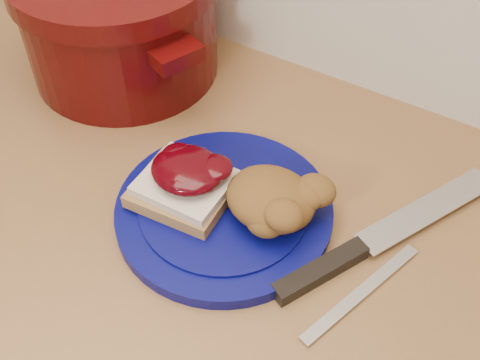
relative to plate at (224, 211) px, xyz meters
The scene contains 7 objects.
plate is the anchor object (origin of this frame).
sandwich 0.06m from the plate, 167.08° to the right, with size 0.12×0.10×0.05m.
stuffing_mound 0.07m from the plate, 16.64° to the left, with size 0.10×0.09×0.05m, color brown.
chef_knife 0.16m from the plate, ahead, with size 0.17×0.30×0.02m.
butter_knife 0.18m from the plate, ahead, with size 0.18×0.01×0.00m, color silver.
dutch_oven 0.34m from the plate, 148.74° to the left, with size 0.37×0.37×0.18m.
pepper_grinder 0.39m from the plate, 154.15° to the left, with size 0.06×0.06×0.13m.
Camera 1 is at (0.30, 1.11, 1.46)m, focal length 45.00 mm.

